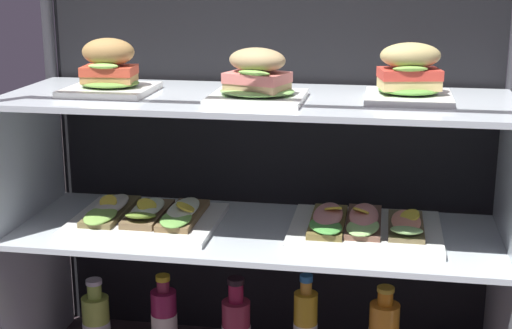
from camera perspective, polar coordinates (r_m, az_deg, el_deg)
name	(u,v)px	position (r m, az deg, el deg)	size (l,w,h in m)	color
case_frame	(265,166)	(1.84, 0.70, -0.08)	(1.18, 0.44, 0.98)	#333338
riser_lower_tier	(256,306)	(1.83, 0.00, -10.58)	(1.12, 0.38, 0.36)	silver
shelf_lower_glass	(256,232)	(1.76, 0.00, -5.11)	(1.13, 0.40, 0.01)	silver
riser_upper_tier	(256,167)	(1.71, 0.00, -0.21)	(1.12, 0.38, 0.30)	silver
shelf_upper_glass	(256,99)	(1.67, 0.00, 4.92)	(1.13, 0.40, 0.01)	silver
plated_roll_sandwich_far_left	(109,73)	(1.74, -10.99, 6.81)	(0.19, 0.19, 0.12)	white
plated_roll_sandwich_near_right_corner	(257,81)	(1.62, 0.09, 6.33)	(0.20, 0.20, 0.11)	white
plated_roll_sandwich_mid_right	(409,77)	(1.65, 11.47, 6.44)	(0.18, 0.18, 0.12)	white
open_sandwich_tray_mid_right	(146,216)	(1.80, -8.28, -3.86)	(0.34, 0.29, 0.06)	white
open_sandwich_tray_far_left	(363,226)	(1.74, 8.07, -4.59)	(0.34, 0.29, 0.06)	white
juice_bottle_front_middle	(96,323)	(2.02, -11.94, -11.58)	(0.07, 0.07, 0.19)	#B3D150
juice_bottle_front_left_end	(164,322)	(1.97, -6.92, -11.67)	(0.07, 0.07, 0.21)	#921D4A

